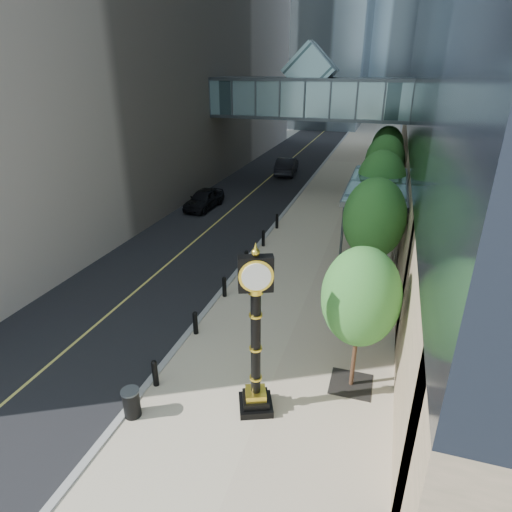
# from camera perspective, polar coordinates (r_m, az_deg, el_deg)

# --- Properties ---
(ground) EXTENTS (320.00, 320.00, 0.00)m
(ground) POSITION_cam_1_polar(r_m,az_deg,el_deg) (13.94, -4.88, -21.66)
(ground) COLOR gray
(ground) RESTS_ON ground
(road) EXTENTS (8.00, 180.00, 0.02)m
(road) POSITION_cam_1_polar(r_m,az_deg,el_deg) (51.11, 4.76, 12.78)
(road) COLOR black
(road) RESTS_ON ground
(sidewalk) EXTENTS (8.00, 180.00, 0.06)m
(sidewalk) POSITION_cam_1_polar(r_m,az_deg,el_deg) (50.00, 13.93, 11.94)
(sidewalk) COLOR #BAAB8F
(sidewalk) RESTS_ON ground
(curb) EXTENTS (0.25, 180.00, 0.07)m
(curb) POSITION_cam_1_polar(r_m,az_deg,el_deg) (50.40, 9.31, 12.42)
(curb) COLOR gray
(curb) RESTS_ON ground
(skywalk) EXTENTS (17.00, 4.20, 5.80)m
(skywalk) POSITION_cam_1_polar(r_m,az_deg,el_deg) (37.63, 7.14, 20.49)
(skywalk) COLOR slate
(skywalk) RESTS_ON ground
(entrance_canopy) EXTENTS (3.00, 8.00, 4.38)m
(entrance_canopy) POSITION_cam_1_polar(r_m,az_deg,el_deg) (23.64, 15.89, 9.03)
(entrance_canopy) COLOR #383F44
(entrance_canopy) RESTS_ON ground
(bollard_row) EXTENTS (0.20, 16.20, 0.90)m
(bollard_row) POSITION_cam_1_polar(r_m,az_deg,el_deg) (21.32, -2.68, -2.27)
(bollard_row) COLOR black
(bollard_row) RESTS_ON sidewalk
(street_trees) EXTENTS (2.75, 28.54, 5.65)m
(street_trees) POSITION_cam_1_polar(r_m,az_deg,el_deg) (26.11, 16.31, 9.36)
(street_trees) COLOR black
(street_trees) RESTS_ON sidewalk
(street_clock) EXTENTS (1.34, 1.34, 5.48)m
(street_clock) POSITION_cam_1_polar(r_m,az_deg,el_deg) (12.84, -0.04, -11.85)
(street_clock) COLOR black
(street_clock) RESTS_ON sidewalk
(trash_bin) EXTENTS (0.58, 0.58, 0.90)m
(trash_bin) POSITION_cam_1_polar(r_m,az_deg,el_deg) (14.34, -16.25, -18.37)
(trash_bin) COLOR black
(trash_bin) RESTS_ON sidewalk
(pedestrian) EXTENTS (0.77, 0.62, 1.83)m
(pedestrian) POSITION_cam_1_polar(r_m,az_deg,el_deg) (23.04, 17.31, -0.04)
(pedestrian) COLOR #A8A19A
(pedestrian) RESTS_ON sidewalk
(car_near) EXTENTS (2.03, 4.41, 1.47)m
(car_near) POSITION_cam_1_polar(r_m,az_deg,el_deg) (32.76, -6.94, 7.58)
(car_near) COLOR black
(car_near) RESTS_ON road
(car_far) EXTENTS (2.19, 5.16, 1.66)m
(car_far) POSITION_cam_1_polar(r_m,az_deg,el_deg) (43.40, 4.11, 11.90)
(car_far) COLOR black
(car_far) RESTS_ON road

